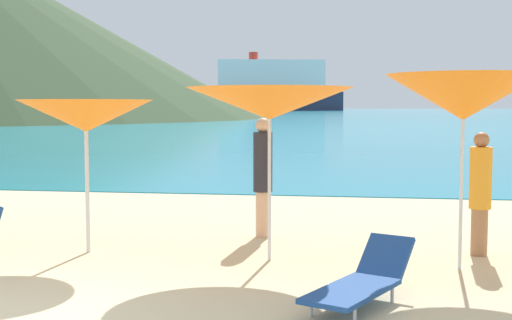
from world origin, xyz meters
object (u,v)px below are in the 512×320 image
(umbrella_4, at_px, (270,104))
(beachgoer_0, at_px, (480,190))
(umbrella_5, at_px, (463,97))
(lounge_chair_3, at_px, (362,280))
(umbrella_3, at_px, (86,116))
(cruise_ship, at_px, (271,88))
(beachgoer_1, at_px, (263,173))

(umbrella_4, bearing_deg, beachgoer_0, 14.86)
(umbrella_4, bearing_deg, umbrella_5, -3.15)
(lounge_chair_3, bearing_deg, umbrella_3, 177.43)
(beachgoer_0, bearing_deg, umbrella_4, 123.12)
(beachgoer_0, height_order, cruise_ship, cruise_ship)
(beachgoer_1, relative_size, cruise_ship, 0.03)
(umbrella_3, bearing_deg, umbrella_4, -2.57)
(umbrella_4, height_order, beachgoer_1, umbrella_4)
(umbrella_5, relative_size, beachgoer_1, 1.31)
(umbrella_5, bearing_deg, umbrella_3, 177.15)
(beachgoer_1, bearing_deg, lounge_chair_3, 36.12)
(cruise_ship, bearing_deg, lounge_chair_3, -94.63)
(beachgoer_0, height_order, beachgoer_1, beachgoer_1)
(umbrella_3, height_order, beachgoer_0, umbrella_3)
(umbrella_4, xyz_separation_m, cruise_ship, (-34.45, 261.38, 6.75))
(umbrella_4, bearing_deg, lounge_chair_3, -57.07)
(umbrella_4, distance_m, lounge_chair_3, 2.80)
(umbrella_3, xyz_separation_m, beachgoer_0, (5.21, 0.61, -0.97))
(lounge_chair_3, xyz_separation_m, beachgoer_0, (1.54, 2.54, 0.63))
(beachgoer_0, bearing_deg, beachgoer_1, 92.43)
(umbrella_5, bearing_deg, umbrella_4, 176.85)
(beachgoer_1, bearing_deg, beachgoer_0, 86.59)
(beachgoer_0, distance_m, cruise_ship, 263.42)
(umbrella_3, bearing_deg, beachgoer_0, 6.66)
(umbrella_5, distance_m, beachgoer_1, 3.36)
(umbrella_5, height_order, beachgoer_1, umbrella_5)
(umbrella_4, relative_size, lounge_chair_3, 1.30)
(umbrella_3, height_order, lounge_chair_3, umbrella_3)
(lounge_chair_3, relative_size, cruise_ship, 0.03)
(beachgoer_0, relative_size, cruise_ship, 0.03)
(umbrella_3, xyz_separation_m, lounge_chair_3, (3.68, -1.93, -1.60))
(beachgoer_0, bearing_deg, umbrella_3, 114.91)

